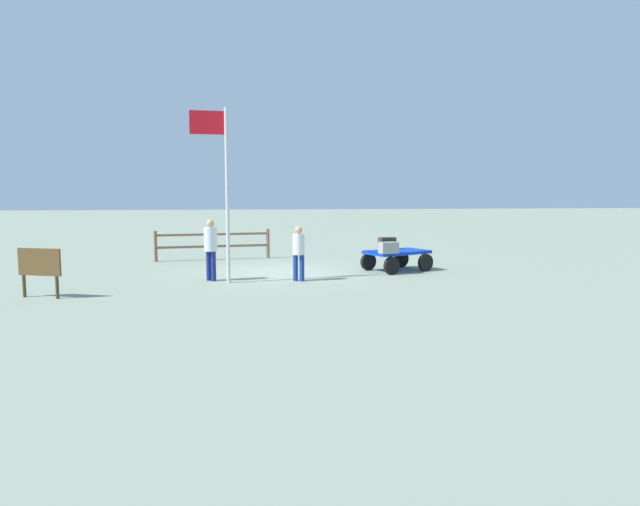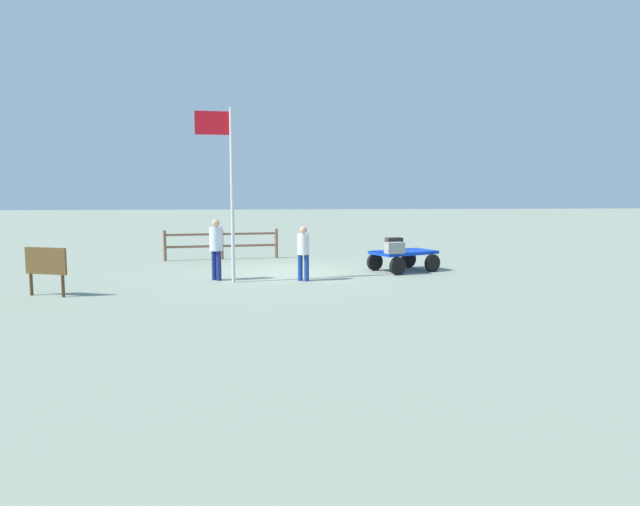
{
  "view_description": "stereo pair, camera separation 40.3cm",
  "coord_description": "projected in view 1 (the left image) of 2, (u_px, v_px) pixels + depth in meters",
  "views": [
    {
      "loc": [
        0.94,
        18.25,
        2.58
      ],
      "look_at": [
        -0.5,
        6.0,
        1.24
      ],
      "focal_mm": 32.68,
      "sensor_mm": 36.0,
      "label": 1
    },
    {
      "loc": [
        0.54,
        18.29,
        2.58
      ],
      "look_at": [
        -0.5,
        6.0,
        1.24
      ],
      "focal_mm": 32.68,
      "sensor_mm": 36.0,
      "label": 2
    }
  ],
  "objects": [
    {
      "name": "wooden_fence",
      "position": [
        213.0,
        242.0,
        21.54
      ],
      "size": [
        4.19,
        0.74,
        1.12
      ],
      "color": "brown",
      "rests_on": "ground"
    },
    {
      "name": "signboard",
      "position": [
        39.0,
        265.0,
        13.9
      ],
      "size": [
        1.1,
        0.45,
        1.2
      ],
      "color": "#4C3319",
      "rests_on": "ground"
    },
    {
      "name": "ground_plane",
      "position": [
        282.0,
        272.0,
        18.4
      ],
      "size": [
        120.0,
        120.0,
        0.0
      ],
      "primitive_type": "plane",
      "color": "gray"
    },
    {
      "name": "suitcase_maroon",
      "position": [
        389.0,
        248.0,
        17.78
      ],
      "size": [
        0.62,
        0.46,
        0.34
      ],
      "color": "gray",
      "rests_on": "luggage_cart"
    },
    {
      "name": "worker_trailing",
      "position": [
        299.0,
        250.0,
        16.5
      ],
      "size": [
        0.45,
        0.45,
        1.56
      ],
      "color": "navy",
      "rests_on": "ground"
    },
    {
      "name": "flagpole",
      "position": [
        222.0,
        177.0,
        15.93
      ],
      "size": [
        1.03,
        0.13,
        4.81
      ],
      "color": "silver",
      "rests_on": "ground"
    },
    {
      "name": "worker_lead",
      "position": [
        211.0,
        244.0,
        16.51
      ],
      "size": [
        0.53,
        0.53,
        1.76
      ],
      "color": "navy",
      "rests_on": "ground"
    },
    {
      "name": "luggage_cart",
      "position": [
        396.0,
        256.0,
        18.63
      ],
      "size": [
        2.32,
        2.02,
        0.65
      ],
      "color": "#0A33C7",
      "rests_on": "ground"
    },
    {
      "name": "suitcase_grey",
      "position": [
        387.0,
        243.0,
        19.07
      ],
      "size": [
        0.58,
        0.41,
        0.38
      ],
      "color": "#3B2B22",
      "rests_on": "luggage_cart"
    }
  ]
}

